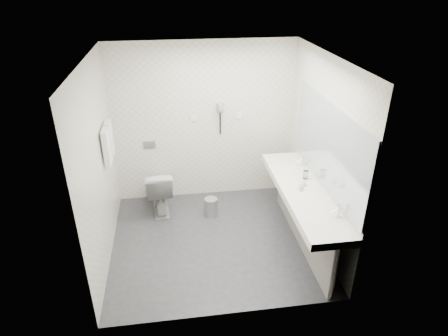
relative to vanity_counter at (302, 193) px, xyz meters
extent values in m
plane|color=#2D2E33|center=(-1.12, 0.20, -0.80)|extent=(2.80, 2.80, 0.00)
plane|color=white|center=(-1.12, 0.20, 1.70)|extent=(2.80, 2.80, 0.00)
plane|color=silver|center=(-1.12, 1.50, 0.45)|extent=(2.80, 0.00, 2.80)
plane|color=silver|center=(-1.12, -1.10, 0.45)|extent=(2.80, 0.00, 2.80)
plane|color=silver|center=(-2.52, 0.20, 0.45)|extent=(0.00, 2.60, 2.60)
plane|color=silver|center=(0.27, 0.20, 0.45)|extent=(0.00, 2.60, 2.60)
cube|color=white|center=(0.00, 0.00, 0.00)|extent=(0.55, 2.20, 0.10)
cube|color=gray|center=(0.02, 0.00, -0.42)|extent=(0.03, 2.15, 0.75)
cylinder|color=silver|center=(0.05, -1.04, -0.42)|extent=(0.06, 0.06, 0.75)
cylinder|color=silver|center=(0.05, 1.04, -0.42)|extent=(0.06, 0.06, 0.75)
cube|color=#B2BCC6|center=(0.26, 0.00, 0.65)|extent=(0.02, 2.20, 1.05)
ellipsoid|color=white|center=(0.00, -0.65, 0.04)|extent=(0.40, 0.31, 0.05)
ellipsoid|color=white|center=(0.00, 0.65, 0.04)|extent=(0.40, 0.31, 0.05)
cylinder|color=silver|center=(0.19, -0.65, 0.12)|extent=(0.04, 0.04, 0.15)
cylinder|color=silver|center=(0.19, 0.65, 0.12)|extent=(0.04, 0.04, 0.15)
imported|color=beige|center=(-0.04, -0.02, 0.11)|extent=(0.06, 0.06, 0.11)
imported|color=beige|center=(0.04, 0.09, 0.09)|extent=(0.10, 0.10, 0.09)
cylinder|color=silver|center=(0.12, 0.27, 0.11)|extent=(0.08, 0.08, 0.12)
cylinder|color=silver|center=(0.13, 0.28, 0.11)|extent=(0.07, 0.07, 0.11)
imported|color=white|center=(-1.87, 1.10, -0.44)|extent=(0.44, 0.73, 0.72)
cube|color=#B2B5BA|center=(-1.98, 1.49, 0.15)|extent=(0.18, 0.02, 0.12)
cylinder|color=#B2B5BA|center=(-1.10, 0.83, -0.66)|extent=(0.24, 0.24, 0.27)
cylinder|color=#B2B5BA|center=(-1.10, 0.83, -0.52)|extent=(0.20, 0.20, 0.02)
cylinder|color=silver|center=(-2.47, 0.75, 0.75)|extent=(0.02, 0.62, 0.02)
cube|color=silver|center=(-2.46, 0.61, 0.53)|extent=(0.07, 0.24, 0.48)
cube|color=silver|center=(-2.46, 0.89, 0.53)|extent=(0.07, 0.24, 0.48)
cube|color=gray|center=(-0.88, 1.47, 0.70)|extent=(0.10, 0.04, 0.14)
cylinder|color=gray|center=(-0.88, 1.40, 0.73)|extent=(0.08, 0.14, 0.08)
cylinder|color=black|center=(-0.88, 1.46, 0.45)|extent=(0.02, 0.02, 0.35)
cube|color=white|center=(-1.27, 1.49, 0.55)|extent=(0.09, 0.02, 0.09)
cube|color=white|center=(-0.57, 1.49, 0.55)|extent=(0.09, 0.02, 0.09)
camera|label=1|loc=(-1.62, -4.11, 2.58)|focal=31.08mm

